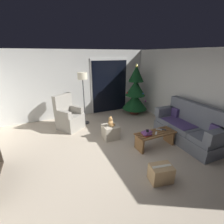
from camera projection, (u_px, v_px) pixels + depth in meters
name	position (u px, v px, depth m)	size (l,w,h in m)	color
ground_plane	(109.00, 156.00, 3.82)	(7.00, 7.00, 0.00)	#B2A38E
wall_back	(77.00, 84.00, 5.99)	(5.72, 0.12, 2.50)	beige
wall_right	(200.00, 94.00, 4.49)	(0.12, 6.00, 2.50)	beige
patio_door_frame	(110.00, 86.00, 6.50)	(1.60, 0.02, 2.20)	silver
patio_door_glass	(110.00, 87.00, 6.50)	(1.50, 0.02, 2.10)	black
couch	(189.00, 128.00, 4.36)	(0.86, 1.97, 1.08)	slate
coffee_table	(155.00, 137.00, 4.13)	(1.10, 0.40, 0.42)	olive
remote_graphite	(163.00, 129.00, 4.22)	(0.04, 0.16, 0.02)	#333338
remote_silver	(159.00, 129.00, 4.22)	(0.04, 0.16, 0.02)	#ADADB2
remote_white	(156.00, 133.00, 4.02)	(0.04, 0.16, 0.02)	silver
book_stack	(147.00, 133.00, 3.93)	(0.26, 0.22, 0.10)	#A32D28
cell_phone	(147.00, 131.00, 3.93)	(0.07, 0.14, 0.01)	black
christmas_tree	(135.00, 93.00, 6.25)	(1.00, 1.00, 2.00)	#4C1E19
armchair	(69.00, 117.00, 5.13)	(0.95, 0.95, 1.13)	gray
floor_lamp	(83.00, 81.00, 5.12)	(0.32, 0.32, 1.78)	#2D2D30
ottoman	(110.00, 132.00, 4.59)	(0.44, 0.44, 0.39)	#B2A893
teddy_bear_honey	(111.00, 122.00, 4.48)	(0.21, 0.21, 0.29)	tan
cardboard_box_taped_mid_floor	(161.00, 173.00, 3.03)	(0.48, 0.38, 0.34)	tan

